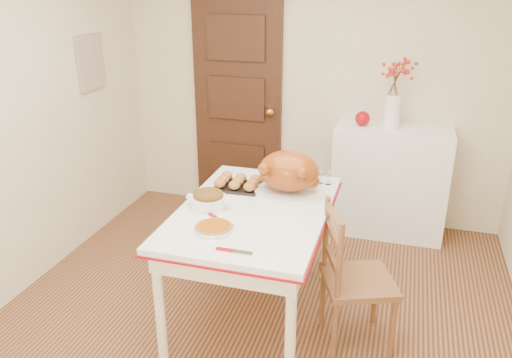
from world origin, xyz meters
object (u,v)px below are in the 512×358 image
(sideboard, at_px, (389,181))
(chair_oak, at_px, (359,278))
(kitchen_table, at_px, (254,264))
(pumpkin_pie, at_px, (214,227))
(turkey_platter, at_px, (289,173))

(sideboard, height_order, chair_oak, sideboard)
(kitchen_table, bearing_deg, sideboard, 63.04)
(sideboard, xyz_separation_m, kitchen_table, (-0.78, -1.54, -0.08))
(chair_oak, distance_m, pumpkin_pie, 0.95)
(sideboard, xyz_separation_m, chair_oak, (-0.09, -1.60, -0.02))
(pumpkin_pie, bearing_deg, sideboard, 64.18)
(kitchen_table, height_order, pumpkin_pie, pumpkin_pie)
(kitchen_table, relative_size, turkey_platter, 2.89)
(sideboard, distance_m, kitchen_table, 1.73)
(kitchen_table, bearing_deg, chair_oak, -5.08)
(sideboard, xyz_separation_m, pumpkin_pie, (-0.91, -1.89, 0.35))
(chair_oak, xyz_separation_m, turkey_platter, (-0.53, 0.34, 0.50))
(turkey_platter, relative_size, pumpkin_pie, 2.13)
(sideboard, distance_m, turkey_platter, 1.48)
(kitchen_table, bearing_deg, pumpkin_pie, -110.64)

